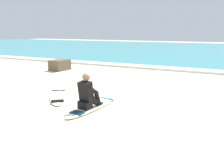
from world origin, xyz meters
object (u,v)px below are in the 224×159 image
at_px(surfboard_main, 94,105).
at_px(surfer_seated, 88,94).
at_px(surfboard_spare_near, 58,96).
at_px(shoreline_rock, 60,65).

relative_size(surfboard_main, surfer_seated, 2.58).
xyz_separation_m(surfboard_main, surfboard_spare_near, (-1.54, 0.33, 0.00)).
bearing_deg(surfboard_main, surfer_seated, -92.43).
bearing_deg(surfboard_main, surfboard_spare_near, 167.92).
height_order(surfer_seated, shoreline_rock, surfer_seated).
distance_m(surfer_seated, surfboard_spare_near, 1.70).
distance_m(surfboard_spare_near, shoreline_rock, 5.30).
relative_size(surfboard_main, shoreline_rock, 2.49).
bearing_deg(surfboard_main, shoreline_rock, 136.73).
relative_size(surfboard_spare_near, shoreline_rock, 2.02).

